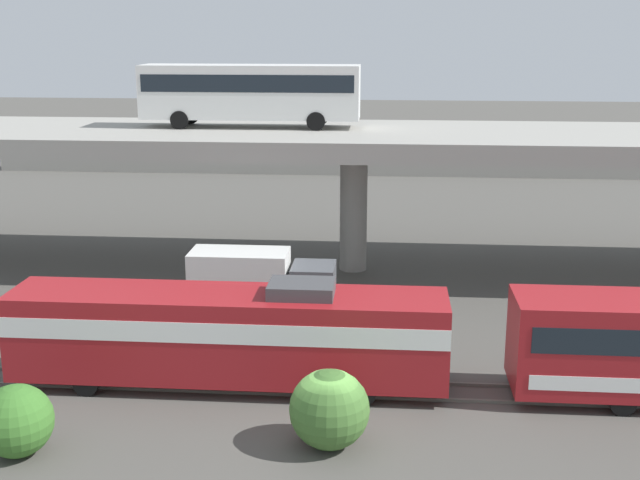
% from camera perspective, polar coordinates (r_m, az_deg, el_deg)
% --- Properties ---
extents(ground_plane, '(260.00, 260.00, 0.00)m').
position_cam_1_polar(ground_plane, '(28.20, 0.39, -13.57)').
color(ground_plane, '#4C4944').
extents(rail_strip_near, '(110.00, 0.12, 0.12)m').
position_cam_1_polar(rail_strip_near, '(31.11, 0.86, -10.63)').
color(rail_strip_near, '#59544C').
rests_on(rail_strip_near, ground_plane).
extents(rail_strip_far, '(110.00, 0.12, 0.12)m').
position_cam_1_polar(rail_strip_far, '(32.40, 1.04, -9.56)').
color(rail_strip_far, '#59544C').
rests_on(rail_strip_far, ground_plane).
extents(train_locomotive, '(17.44, 3.04, 4.18)m').
position_cam_1_polar(train_locomotive, '(31.59, -7.81, -6.18)').
color(train_locomotive, maroon).
rests_on(train_locomotive, ground_plane).
extents(highway_overpass, '(96.00, 10.54, 7.80)m').
position_cam_1_polar(highway_overpass, '(45.28, 2.36, 6.67)').
color(highway_overpass, gray).
rests_on(highway_overpass, ground_plane).
extents(transit_bus_on_overpass, '(12.00, 2.68, 3.40)m').
position_cam_1_polar(transit_bus_on_overpass, '(46.47, -4.82, 10.24)').
color(transit_bus_on_overpass, silver).
rests_on(transit_bus_on_overpass, highway_overpass).
extents(service_truck_west, '(6.80, 2.46, 3.04)m').
position_cam_1_polar(service_truck_west, '(39.29, -4.26, -2.77)').
color(service_truck_west, '#515459').
rests_on(service_truck_west, ground_plane).
extents(pier_parking_lot, '(69.12, 10.06, 1.23)m').
position_cam_1_polar(pier_parking_lot, '(80.84, 3.40, 5.46)').
color(pier_parking_lot, gray).
rests_on(pier_parking_lot, ground_plane).
extents(parked_car_0, '(4.54, 1.85, 1.50)m').
position_cam_1_polar(parked_car_0, '(79.60, -0.00, 6.35)').
color(parked_car_0, maroon).
rests_on(parked_car_0, pier_parking_lot).
extents(parked_car_1, '(4.30, 1.87, 1.50)m').
position_cam_1_polar(parked_car_1, '(82.52, 17.08, 6.01)').
color(parked_car_1, silver).
rests_on(parked_car_1, pier_parking_lot).
extents(parked_car_2, '(4.35, 1.96, 1.50)m').
position_cam_1_polar(parked_car_2, '(79.04, 13.33, 5.91)').
color(parked_car_2, '#9E998C').
rests_on(parked_car_2, pier_parking_lot).
extents(parked_car_3, '(4.24, 1.86, 1.50)m').
position_cam_1_polar(parked_car_3, '(80.31, 6.19, 6.34)').
color(parked_car_3, '#0C4C26').
rests_on(parked_car_3, pier_parking_lot).
extents(parked_car_4, '(4.63, 1.94, 1.50)m').
position_cam_1_polar(parked_car_4, '(78.27, 8.21, 6.07)').
color(parked_car_4, maroon).
rests_on(parked_car_4, pier_parking_lot).
extents(parked_car_5, '(4.66, 1.90, 1.50)m').
position_cam_1_polar(parked_car_5, '(80.70, 9.78, 6.26)').
color(parked_car_5, silver).
rests_on(parked_car_5, pier_parking_lot).
extents(parked_car_6, '(4.20, 1.91, 1.50)m').
position_cam_1_polar(parked_car_6, '(84.82, -9.56, 6.66)').
color(parked_car_6, black).
rests_on(parked_car_6, pier_parking_lot).
extents(harbor_water, '(140.00, 36.00, 0.01)m').
position_cam_1_polar(harbor_water, '(103.69, 3.72, 7.11)').
color(harbor_water, navy).
rests_on(harbor_water, ground_plane).
extents(shrub_left, '(2.34, 2.34, 2.34)m').
position_cam_1_polar(shrub_left, '(28.50, -20.11, -11.57)').
color(shrub_left, '#397028').
rests_on(shrub_left, ground_plane).
extents(shrub_right, '(2.61, 2.61, 2.61)m').
position_cam_1_polar(shrub_right, '(27.25, 0.65, -11.54)').
color(shrub_right, '#406B2E').
rests_on(shrub_right, ground_plane).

